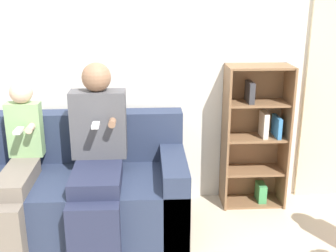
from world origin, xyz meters
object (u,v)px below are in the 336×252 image
(adult_seated, at_px, (97,151))
(child_seated, at_px, (18,167))
(couch, at_px, (73,191))
(bookshelf, at_px, (255,136))

(adult_seated, xyz_separation_m, child_seated, (-0.56, -0.04, -0.09))
(couch, relative_size, adult_seated, 1.37)
(couch, xyz_separation_m, child_seated, (-0.35, -0.15, 0.27))
(child_seated, bearing_deg, adult_seated, 4.25)
(couch, relative_size, child_seated, 1.53)
(bookshelf, bearing_deg, adult_seated, -161.47)
(adult_seated, xyz_separation_m, bookshelf, (1.26, 0.42, -0.05))
(bookshelf, bearing_deg, couch, -167.95)
(adult_seated, distance_m, child_seated, 0.57)
(child_seated, distance_m, bookshelf, 1.88)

